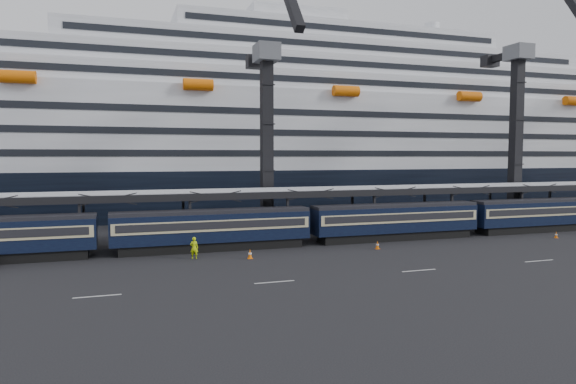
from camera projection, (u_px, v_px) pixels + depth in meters
The scene contains 10 objects.
ground at pixel (523, 251), 48.88m from camera, with size 260.00×260.00×0.00m, color black.
train at pixel (423, 218), 56.75m from camera, with size 133.05×3.00×4.05m.
canopy at pixel (438, 188), 61.78m from camera, with size 130.00×6.25×5.53m.
cruise_ship at pixel (328, 138), 91.26m from camera, with size 214.09×28.84×34.00m.
crane_dark_near at pixel (268, 132), 59.42m from camera, with size 4.50×17.75×35.08m.
crane_dark_mid at pixel (519, 124), 69.29m from camera, with size 4.50×18.24×39.64m.
worker at pixel (194, 248), 45.36m from camera, with size 0.71×0.47×1.95m, color #C6EA0C.
traffic_cone_b at pixel (250, 254), 45.45m from camera, with size 0.43×0.43×0.87m.
traffic_cone_c at pixel (377, 245), 50.17m from camera, with size 0.41×0.41×0.81m.
traffic_cone_d at pixel (556, 235), 56.91m from camera, with size 0.36×0.36×0.73m.
Camera 1 is at (-36.46, -38.91, 9.07)m, focal length 32.00 mm.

